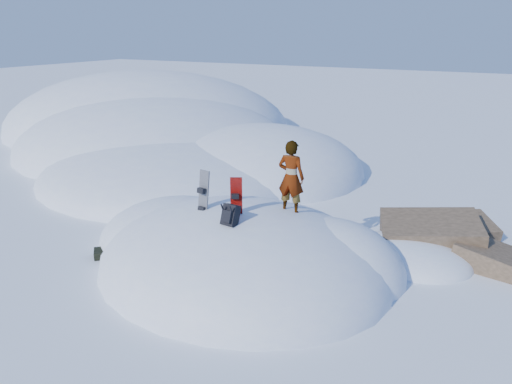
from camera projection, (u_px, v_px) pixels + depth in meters
The scene contains 9 objects.
ground at pixel (242, 270), 11.65m from camera, with size 120.00×120.00×0.00m, color white.
snow_mound at pixel (241, 264), 11.93m from camera, with size 8.00×6.00×3.00m.
snow_ridge at pixel (159, 142), 24.60m from camera, with size 21.50×18.50×6.40m.
rock_outcrop at pixel (431, 253), 12.46m from camera, with size 4.68×4.41×1.68m.
snowboard_red at pixel (236, 207), 10.89m from camera, with size 0.26×0.23×1.39m.
snowboard_dark at pixel (203, 202), 11.32m from camera, with size 0.31×0.26×1.47m.
backpack at pixel (230, 215), 10.44m from camera, with size 0.35×0.43×0.54m.
gear_pile at pixel (110, 252), 12.30m from camera, with size 0.87×0.77×0.23m.
person at pixel (291, 178), 11.18m from camera, with size 0.62×0.41×1.71m, color slate.
Camera 1 is at (5.32, -9.05, 5.38)m, focal length 35.00 mm.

